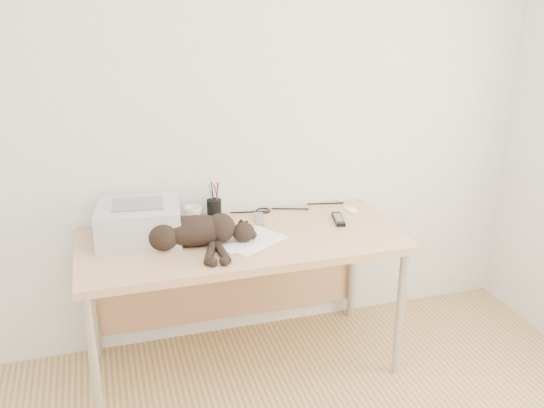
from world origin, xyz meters
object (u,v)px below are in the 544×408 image
object	(u,v)px
printer	(139,222)
mouse	(350,207)
desk	(238,255)
pen_cup	(214,209)
mug	(193,214)
cat	(190,233)

from	to	relation	value
printer	mouse	size ratio (longest dim) A/B	3.97
desk	pen_cup	size ratio (longest dim) A/B	8.11
printer	mouse	xyz separation A→B (m)	(1.15, 0.06, -0.07)
printer	mouse	bearing A→B (deg)	3.22
pen_cup	printer	bearing A→B (deg)	-158.08
printer	mug	size ratio (longest dim) A/B	4.67
mug	mouse	distance (m)	0.87
desk	cat	world-z (taller)	cat
pen_cup	mouse	xyz separation A→B (m)	(0.75, -0.10, -0.04)
mug	mouse	bearing A→B (deg)	-5.22
printer	cat	size ratio (longest dim) A/B	0.63
printer	cat	xyz separation A→B (m)	(0.22, -0.16, -0.02)
printer	desk	bearing A→B (deg)	-4.82
mug	pen_cup	world-z (taller)	pen_cup
mug	printer	bearing A→B (deg)	-153.57
pen_cup	mouse	world-z (taller)	pen_cup
cat	mouse	distance (m)	0.95
mug	mouse	size ratio (longest dim) A/B	0.85
desk	mouse	xyz separation A→B (m)	(0.67, 0.11, 0.15)
cat	printer	bearing A→B (deg)	151.18
mouse	mug	bearing A→B (deg)	170.20
cat	mouse	size ratio (longest dim) A/B	6.33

